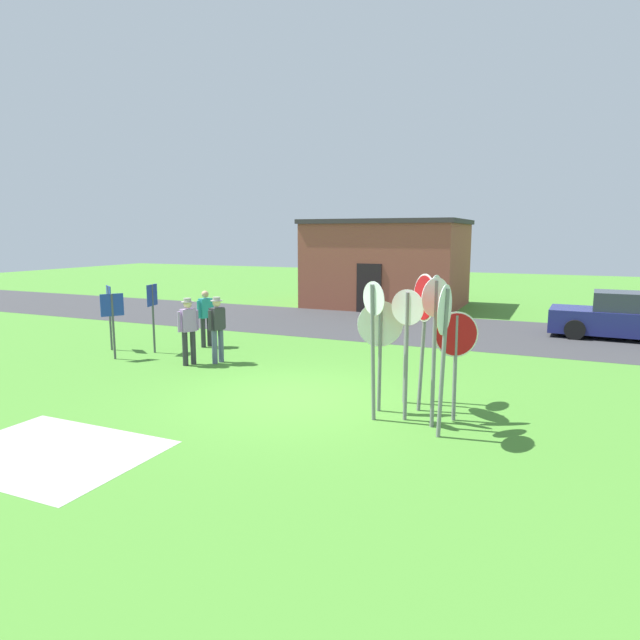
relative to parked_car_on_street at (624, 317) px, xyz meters
The scene contains 20 objects.
ground_plane 12.31m from the parked_car_on_street, 124.06° to the right, with size 80.00×80.00×0.00m, color #47842D.
street_asphalt 6.96m from the parked_car_on_street, behind, with size 60.00×6.40×0.01m, color #38383A.
concrete_path 16.88m from the parked_car_on_street, 122.11° to the right, with size 3.20×2.40×0.01m, color #ADAAA3.
building_background 10.73m from the parked_car_on_street, 152.74° to the left, with size 7.00×5.35×3.99m.
parked_car_on_street is the anchor object (origin of this frame).
stop_sign_rear_left 11.45m from the parked_car_on_street, 112.34° to the right, with size 0.62×0.16×2.39m.
stop_sign_far_back 10.81m from the parked_car_on_street, 113.01° to the right, with size 0.61×0.72×2.62m.
stop_sign_center_cluster 11.43m from the parked_car_on_street, 115.57° to the right, with size 0.78×0.44×2.12m.
stop_sign_leaning_left 11.91m from the parked_car_on_street, 114.28° to the right, with size 0.52×0.37×2.53m.
stop_sign_tallest 10.83m from the parked_car_on_street, 109.08° to the right, with size 0.70×0.47×1.99m.
stop_sign_rear_right 11.77m from the parked_car_on_street, 107.72° to the right, with size 0.15×0.82×2.55m.
stop_sign_leaning_right 10.18m from the parked_car_on_street, 114.05° to the right, with size 0.12×0.70×2.56m.
stop_sign_low_front 10.65m from the parked_car_on_street, 115.82° to the right, with size 0.62×0.11×2.18m.
stop_sign_nearest 11.43m from the parked_car_on_street, 109.56° to the right, with size 0.35×0.58×2.62m.
person_on_left 13.28m from the parked_car_on_street, 150.25° to the right, with size 0.33×0.54×1.69m.
person_in_dark_shirt 12.94m from the parked_car_on_street, 140.75° to the right, with size 0.32×0.56×1.74m.
person_near_signs 13.68m from the parked_car_on_street, 140.62° to the right, with size 0.45×0.51×1.74m.
info_panel_leftmost 14.69m from the parked_car_on_street, 147.51° to the right, with size 0.18×0.59×1.95m.
info_panel_middle 15.65m from the parked_car_on_street, 145.07° to the right, with size 0.33×0.52×1.77m.
info_panel_rightmost 15.99m from the parked_car_on_street, 149.56° to the right, with size 0.50×0.37×1.88m.
Camera 1 is at (5.04, -9.77, 3.35)m, focal length 30.85 mm.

